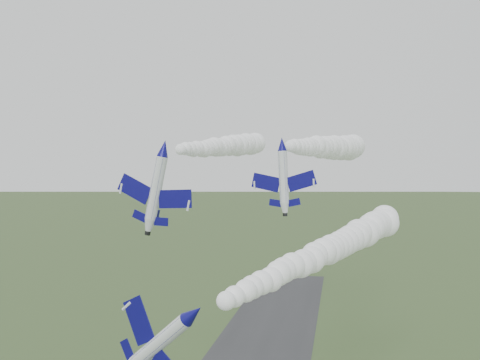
% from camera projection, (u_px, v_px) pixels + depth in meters
% --- Properties ---
extents(jet_lead, '(6.51, 11.24, 7.38)m').
position_uv_depth(jet_lead, '(193.00, 314.00, 44.88)').
color(jet_lead, white).
extents(smoke_trail_jet_lead, '(23.35, 53.47, 4.78)m').
position_uv_depth(smoke_trail_jet_lead, '(330.00, 249.00, 70.65)').
color(smoke_trail_jet_lead, white).
extents(jet_pair_left, '(11.97, 14.53, 4.16)m').
position_uv_depth(jet_pair_left, '(164.00, 148.00, 78.87)').
color(jet_pair_left, white).
extents(smoke_trail_jet_pair_left, '(11.78, 57.43, 5.25)m').
position_uv_depth(smoke_trail_jet_pair_left, '(227.00, 146.00, 110.12)').
color(smoke_trail_jet_pair_left, white).
extents(jet_pair_right, '(9.47, 11.18, 2.78)m').
position_uv_depth(jet_pair_right, '(282.00, 144.00, 75.55)').
color(jet_pair_right, white).
extents(smoke_trail_jet_pair_right, '(16.80, 61.72, 5.96)m').
position_uv_depth(smoke_trail_jet_pair_right, '(330.00, 147.00, 106.10)').
color(smoke_trail_jet_pair_right, white).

